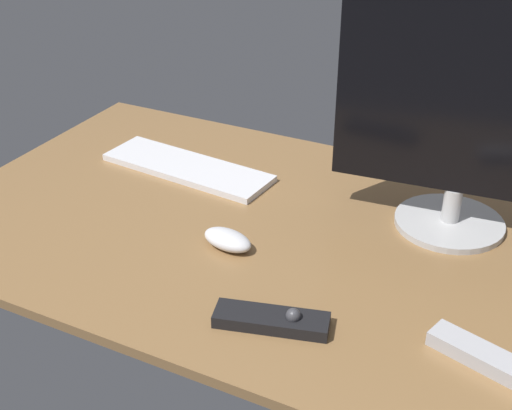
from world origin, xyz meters
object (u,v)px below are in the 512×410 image
at_px(keyboard, 187,168).
at_px(tv_remote, 490,360).
at_px(computer_mouse, 228,240).
at_px(media_remote, 273,320).
at_px(monitor, 467,111).

xyz_separation_m(keyboard, tv_remote, (0.75, -0.35, 0.01)).
relative_size(computer_mouse, tv_remote, 0.54).
bearing_deg(media_remote, tv_remote, -4.71).
relative_size(monitor, tv_remote, 2.53).
relative_size(keyboard, tv_remote, 2.11).
bearing_deg(keyboard, computer_mouse, -40.13).
bearing_deg(media_remote, monitor, 52.40).
bearing_deg(media_remote, computer_mouse, 121.07).
distance_m(monitor, media_remote, 0.53).
bearing_deg(keyboard, media_remote, -39.52).
bearing_deg(monitor, media_remote, -118.10).
height_order(keyboard, computer_mouse, computer_mouse).
bearing_deg(tv_remote, computer_mouse, -175.61).
height_order(media_remote, tv_remote, media_remote).
bearing_deg(computer_mouse, media_remote, -34.32).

